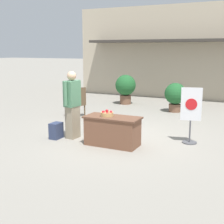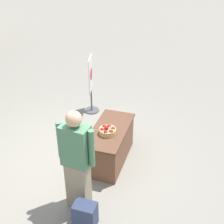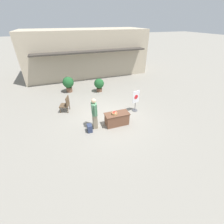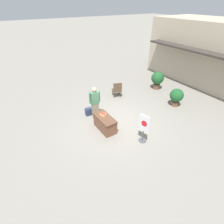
{
  "view_description": "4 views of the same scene",
  "coord_description": "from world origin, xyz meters",
  "px_view_note": "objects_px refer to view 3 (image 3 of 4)",
  "views": [
    {
      "loc": [
        3.45,
        -7.3,
        2.31
      ],
      "look_at": [
        0.07,
        -0.33,
        0.74
      ],
      "focal_mm": 50.0,
      "sensor_mm": 36.0,
      "label": 1
    },
    {
      "loc": [
        -4.27,
        -2.17,
        3.91
      ],
      "look_at": [
        0.47,
        -0.68,
        0.96
      ],
      "focal_mm": 50.0,
      "sensor_mm": 36.0,
      "label": 2
    },
    {
      "loc": [
        -2.32,
        -7.12,
        5.11
      ],
      "look_at": [
        0.0,
        -0.63,
        0.82
      ],
      "focal_mm": 24.0,
      "sensor_mm": 36.0,
      "label": 3
    },
    {
      "loc": [
        6.23,
        -4.1,
        5.46
      ],
      "look_at": [
        0.29,
        -0.3,
        0.88
      ],
      "focal_mm": 28.0,
      "sensor_mm": 36.0,
      "label": 4
    }
  ],
  "objects_px": {
    "person_visitor": "(94,113)",
    "potted_plant_near_right": "(99,84)",
    "display_table": "(117,119)",
    "patio_chair": "(66,104)",
    "apple_basket": "(115,113)",
    "potted_plant_far_left": "(68,83)",
    "backpack": "(90,128)",
    "poster_board": "(136,100)"
  },
  "relations": [
    {
      "from": "backpack",
      "to": "potted_plant_far_left",
      "type": "relative_size",
      "value": 0.34
    },
    {
      "from": "display_table",
      "to": "potted_plant_near_right",
      "type": "bearing_deg",
      "value": 86.41
    },
    {
      "from": "backpack",
      "to": "apple_basket",
      "type": "bearing_deg",
      "value": 4.58
    },
    {
      "from": "apple_basket",
      "to": "potted_plant_near_right",
      "type": "xyz_separation_m",
      "value": [
        0.44,
        4.76,
        -0.14
      ]
    },
    {
      "from": "display_table",
      "to": "patio_chair",
      "type": "distance_m",
      "value": 3.52
    },
    {
      "from": "apple_basket",
      "to": "person_visitor",
      "type": "xyz_separation_m",
      "value": [
        -1.08,
        0.13,
        0.13
      ]
    },
    {
      "from": "potted_plant_far_left",
      "to": "potted_plant_near_right",
      "type": "bearing_deg",
      "value": -17.9
    },
    {
      "from": "display_table",
      "to": "potted_plant_near_right",
      "type": "distance_m",
      "value": 4.77
    },
    {
      "from": "backpack",
      "to": "poster_board",
      "type": "relative_size",
      "value": 0.3
    },
    {
      "from": "poster_board",
      "to": "patio_chair",
      "type": "height_order",
      "value": "poster_board"
    },
    {
      "from": "apple_basket",
      "to": "backpack",
      "type": "distance_m",
      "value": 1.55
    },
    {
      "from": "apple_basket",
      "to": "poster_board",
      "type": "height_order",
      "value": "poster_board"
    },
    {
      "from": "display_table",
      "to": "patio_chair",
      "type": "xyz_separation_m",
      "value": [
        -2.53,
        2.43,
        0.18
      ]
    },
    {
      "from": "display_table",
      "to": "apple_basket",
      "type": "xyz_separation_m",
      "value": [
        -0.14,
        -0.0,
        0.42
      ]
    },
    {
      "from": "display_table",
      "to": "potted_plant_near_right",
      "type": "xyz_separation_m",
      "value": [
        0.3,
        4.75,
        0.27
      ]
    },
    {
      "from": "potted_plant_far_left",
      "to": "display_table",
      "type": "bearing_deg",
      "value": -69.67
    },
    {
      "from": "backpack",
      "to": "poster_board",
      "type": "height_order",
      "value": "poster_board"
    },
    {
      "from": "person_visitor",
      "to": "potted_plant_near_right",
      "type": "height_order",
      "value": "person_visitor"
    },
    {
      "from": "apple_basket",
      "to": "poster_board",
      "type": "bearing_deg",
      "value": 29.15
    },
    {
      "from": "person_visitor",
      "to": "poster_board",
      "type": "xyz_separation_m",
      "value": [
        2.88,
        0.87,
        -0.16
      ]
    },
    {
      "from": "poster_board",
      "to": "potted_plant_far_left",
      "type": "distance_m",
      "value": 5.83
    },
    {
      "from": "potted_plant_near_right",
      "to": "potted_plant_far_left",
      "type": "xyz_separation_m",
      "value": [
        -2.34,
        0.76,
        0.11
      ]
    },
    {
      "from": "backpack",
      "to": "potted_plant_far_left",
      "type": "height_order",
      "value": "potted_plant_far_left"
    },
    {
      "from": "backpack",
      "to": "potted_plant_near_right",
      "type": "relative_size",
      "value": 0.39
    },
    {
      "from": "person_visitor",
      "to": "backpack",
      "type": "distance_m",
      "value": 0.82
    },
    {
      "from": "person_visitor",
      "to": "backpack",
      "type": "xyz_separation_m",
      "value": [
        -0.36,
        -0.25,
        -0.69
      ]
    },
    {
      "from": "display_table",
      "to": "potted_plant_far_left",
      "type": "relative_size",
      "value": 1.08
    },
    {
      "from": "apple_basket",
      "to": "potted_plant_near_right",
      "type": "bearing_deg",
      "value": 84.69
    },
    {
      "from": "potted_plant_near_right",
      "to": "potted_plant_far_left",
      "type": "relative_size",
      "value": 0.87
    },
    {
      "from": "display_table",
      "to": "backpack",
      "type": "relative_size",
      "value": 3.22
    },
    {
      "from": "apple_basket",
      "to": "backpack",
      "type": "xyz_separation_m",
      "value": [
        -1.44,
        -0.12,
        -0.57
      ]
    },
    {
      "from": "apple_basket",
      "to": "backpack",
      "type": "relative_size",
      "value": 0.73
    },
    {
      "from": "person_visitor",
      "to": "poster_board",
      "type": "distance_m",
      "value": 3.01
    },
    {
      "from": "person_visitor",
      "to": "backpack",
      "type": "bearing_deg",
      "value": -139.84
    },
    {
      "from": "apple_basket",
      "to": "potted_plant_near_right",
      "type": "height_order",
      "value": "potted_plant_near_right"
    },
    {
      "from": "person_visitor",
      "to": "potted_plant_near_right",
      "type": "bearing_deg",
      "value": 77.8
    },
    {
      "from": "potted_plant_far_left",
      "to": "patio_chair",
      "type": "bearing_deg",
      "value": -99.1
    },
    {
      "from": "display_table",
      "to": "potted_plant_far_left",
      "type": "height_order",
      "value": "potted_plant_far_left"
    },
    {
      "from": "potted_plant_near_right",
      "to": "person_visitor",
      "type": "bearing_deg",
      "value": -108.17
    },
    {
      "from": "backpack",
      "to": "potted_plant_far_left",
      "type": "xyz_separation_m",
      "value": [
        -0.46,
        5.63,
        0.53
      ]
    },
    {
      "from": "display_table",
      "to": "patio_chair",
      "type": "relative_size",
      "value": 1.33
    },
    {
      "from": "poster_board",
      "to": "potted_plant_near_right",
      "type": "distance_m",
      "value": 3.99
    }
  ]
}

